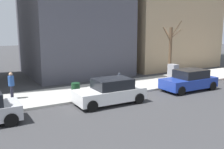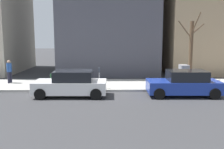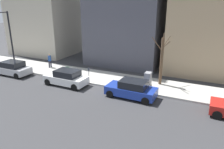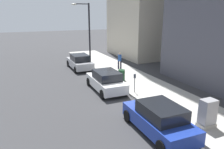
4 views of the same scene
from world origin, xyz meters
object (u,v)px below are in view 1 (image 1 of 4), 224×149
parked_car_blue (189,80)px  bare_tree (170,51)px  parking_meter (119,80)px  utility_box (173,73)px  pedestrian_near_meter (11,84)px  trash_bin (76,90)px  parked_car_white (110,92)px

parked_car_blue → bare_tree: (3.70, -1.53, 1.81)m
parking_meter → utility_box: bearing=-81.6°
parked_car_blue → parking_meter: parked_car_blue is taller
bare_tree → pedestrian_near_meter: size_ratio=3.01×
parking_meter → bare_tree: bearing=-72.0°
parked_car_blue → bare_tree: 4.39m
parked_car_blue → trash_bin: bearing=77.2°
parked_car_blue → parking_meter: 5.30m
trash_bin → parked_car_white: bearing=-144.8°
parked_car_white → parking_meter: parked_car_white is taller
parked_car_blue → trash_bin: size_ratio=4.70×
trash_bin → pedestrian_near_meter: pedestrian_near_meter is taller
parking_meter → utility_box: (0.85, -5.76, -0.13)m
utility_box → pedestrian_near_meter: size_ratio=0.86×
parked_car_white → pedestrian_near_meter: (3.56, 5.00, 0.35)m
parked_car_white → bare_tree: bearing=-65.0°
utility_box → parking_meter: bearing=98.4°
parked_car_white → utility_box: utility_box is taller
parking_meter → utility_box: size_ratio=0.94×
parked_car_white → parking_meter: (1.54, -1.59, 0.24)m
parked_car_blue → pedestrian_near_meter: pedestrian_near_meter is taller
parked_car_blue → parking_meter: (1.55, 5.07, 0.24)m
bare_tree → parked_car_white: bearing=114.3°
utility_box → bare_tree: size_ratio=0.29×
parked_car_blue → parked_car_white: same height
trash_bin → utility_box: bearing=-87.4°
parking_meter → trash_bin: size_ratio=1.50×
parking_meter → bare_tree: size_ratio=0.27×
pedestrian_near_meter → parking_meter: bearing=-92.3°
parking_meter → pedestrian_near_meter: pedestrian_near_meter is taller
parking_meter → trash_bin: parking_meter is taller
parked_car_white → utility_box: 7.72m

